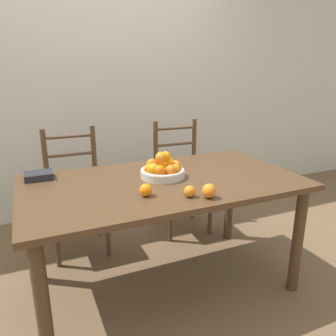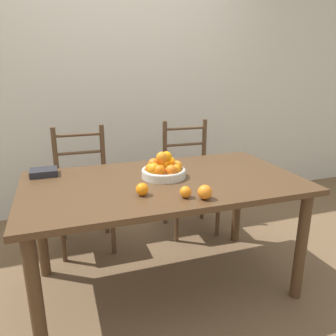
{
  "view_description": "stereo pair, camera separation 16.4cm",
  "coord_description": "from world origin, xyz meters",
  "px_view_note": "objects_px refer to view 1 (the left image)",
  "views": [
    {
      "loc": [
        -0.75,
        -1.77,
        1.43
      ],
      "look_at": [
        0.02,
        -0.03,
        0.85
      ],
      "focal_mm": 35.0,
      "sensor_mm": 36.0,
      "label": 1
    },
    {
      "loc": [
        -0.6,
        -1.83,
        1.43
      ],
      "look_at": [
        0.02,
        -0.03,
        0.85
      ],
      "focal_mm": 35.0,
      "sensor_mm": 36.0,
      "label": 2
    }
  ],
  "objects_px": {
    "orange_loose_1": "(209,191)",
    "orange_loose_0": "(190,191)",
    "orange_loose_2": "(146,190)",
    "chair_left": "(76,194)",
    "fruit_bowl": "(163,169)",
    "book_stack": "(39,176)",
    "chair_right": "(181,179)"
  },
  "relations": [
    {
      "from": "orange_loose_1",
      "to": "orange_loose_0",
      "type": "bearing_deg",
      "value": 149.58
    },
    {
      "from": "orange_loose_1",
      "to": "orange_loose_2",
      "type": "bearing_deg",
      "value": 152.26
    },
    {
      "from": "chair_left",
      "to": "orange_loose_1",
      "type": "bearing_deg",
      "value": -62.9
    },
    {
      "from": "orange_loose_2",
      "to": "chair_left",
      "type": "bearing_deg",
      "value": 105.02
    },
    {
      "from": "orange_loose_2",
      "to": "fruit_bowl",
      "type": "bearing_deg",
      "value": 51.38
    },
    {
      "from": "orange_loose_0",
      "to": "book_stack",
      "type": "bearing_deg",
      "value": 138.22
    },
    {
      "from": "fruit_bowl",
      "to": "orange_loose_1",
      "type": "xyz_separation_m",
      "value": [
        0.09,
        -0.42,
        -0.01
      ]
    },
    {
      "from": "orange_loose_0",
      "to": "chair_right",
      "type": "relative_size",
      "value": 0.06
    },
    {
      "from": "fruit_bowl",
      "to": "book_stack",
      "type": "xyz_separation_m",
      "value": [
        -0.73,
        0.28,
        -0.03
      ]
    },
    {
      "from": "orange_loose_1",
      "to": "chair_left",
      "type": "height_order",
      "value": "chair_left"
    },
    {
      "from": "chair_left",
      "to": "book_stack",
      "type": "bearing_deg",
      "value": -122.9
    },
    {
      "from": "orange_loose_0",
      "to": "book_stack",
      "type": "relative_size",
      "value": 0.38
    },
    {
      "from": "book_stack",
      "to": "chair_right",
      "type": "bearing_deg",
      "value": 18.58
    },
    {
      "from": "fruit_bowl",
      "to": "chair_right",
      "type": "height_order",
      "value": "chair_right"
    },
    {
      "from": "fruit_bowl",
      "to": "orange_loose_1",
      "type": "height_order",
      "value": "fruit_bowl"
    },
    {
      "from": "orange_loose_1",
      "to": "chair_right",
      "type": "height_order",
      "value": "chair_right"
    },
    {
      "from": "orange_loose_2",
      "to": "chair_left",
      "type": "distance_m",
      "value": 1.03
    },
    {
      "from": "chair_left",
      "to": "chair_right",
      "type": "height_order",
      "value": "same"
    },
    {
      "from": "orange_loose_0",
      "to": "orange_loose_2",
      "type": "bearing_deg",
      "value": 153.43
    },
    {
      "from": "fruit_bowl",
      "to": "book_stack",
      "type": "height_order",
      "value": "fruit_bowl"
    },
    {
      "from": "orange_loose_1",
      "to": "book_stack",
      "type": "distance_m",
      "value": 1.08
    },
    {
      "from": "chair_right",
      "to": "chair_left",
      "type": "bearing_deg",
      "value": -177.48
    },
    {
      "from": "fruit_bowl",
      "to": "chair_left",
      "type": "xyz_separation_m",
      "value": [
        -0.46,
        0.68,
        -0.35
      ]
    },
    {
      "from": "orange_loose_1",
      "to": "chair_left",
      "type": "relative_size",
      "value": 0.08
    },
    {
      "from": "fruit_bowl",
      "to": "orange_loose_2",
      "type": "relative_size",
      "value": 4.02
    },
    {
      "from": "orange_loose_2",
      "to": "book_stack",
      "type": "xyz_separation_m",
      "value": [
        -0.52,
        0.55,
        -0.01
      ]
    },
    {
      "from": "orange_loose_0",
      "to": "orange_loose_1",
      "type": "xyz_separation_m",
      "value": [
        0.09,
        -0.05,
        0.01
      ]
    },
    {
      "from": "orange_loose_0",
      "to": "chair_right",
      "type": "xyz_separation_m",
      "value": [
        0.46,
        1.05,
        -0.33
      ]
    },
    {
      "from": "fruit_bowl",
      "to": "chair_left",
      "type": "bearing_deg",
      "value": 124.1
    },
    {
      "from": "orange_loose_0",
      "to": "orange_loose_2",
      "type": "height_order",
      "value": "orange_loose_2"
    },
    {
      "from": "chair_left",
      "to": "book_stack",
      "type": "distance_m",
      "value": 0.57
    },
    {
      "from": "fruit_bowl",
      "to": "chair_right",
      "type": "distance_m",
      "value": 0.9
    }
  ]
}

